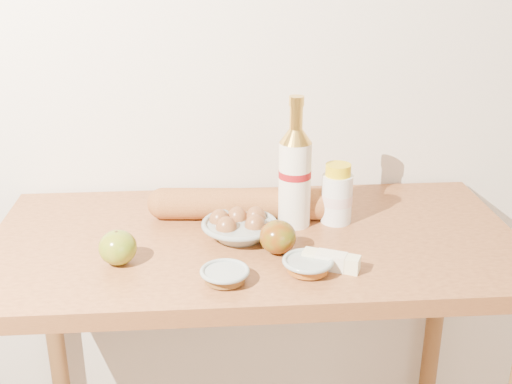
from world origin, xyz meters
TOP-DOWN VIEW (x-y plane):
  - back_wall at (0.00, 1.51)m, footprint 3.50×0.02m
  - table at (0.00, 1.18)m, footprint 1.20×0.60m
  - bourbon_bottle at (0.10, 1.24)m, footprint 0.09×0.09m
  - cream_bottle at (0.20, 1.25)m, footprint 0.10×0.10m
  - egg_bowl at (-0.04, 1.18)m, footprint 0.19×0.19m
  - baguette at (-0.02, 1.28)m, footprint 0.46×0.11m
  - apple_yellowgreen at (-0.29, 1.07)m, footprint 0.09×0.09m
  - apple_redgreen_right at (0.04, 1.10)m, footprint 0.09×0.09m
  - sugar_bowl at (-0.07, 0.98)m, footprint 0.12×0.12m
  - syrup_bowl at (0.09, 1.00)m, footprint 0.11×0.11m
  - butter_stick at (0.14, 1.02)m, footprint 0.12×0.08m

SIDE VIEW (x-z plane):
  - table at x=0.00m, z-range 0.33..1.23m
  - sugar_bowl at x=-0.07m, z-range 0.90..0.93m
  - syrup_bowl at x=0.09m, z-range 0.90..0.93m
  - butter_stick at x=0.14m, z-range 0.90..0.93m
  - egg_bowl at x=-0.04m, z-range 0.89..0.96m
  - apple_yellowgreen at x=-0.29m, z-range 0.90..0.97m
  - apple_redgreen_right at x=0.04m, z-range 0.90..0.97m
  - baguette at x=-0.02m, z-range 0.90..0.98m
  - cream_bottle at x=0.20m, z-range 0.89..1.04m
  - bourbon_bottle at x=0.10m, z-range 0.87..1.18m
  - back_wall at x=0.00m, z-range 0.00..2.60m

